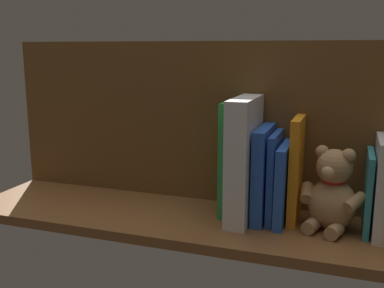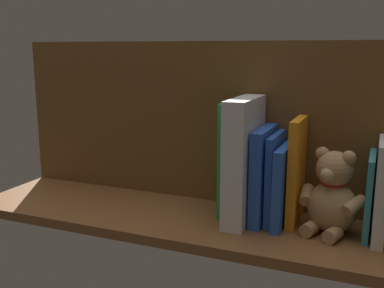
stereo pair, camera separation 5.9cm
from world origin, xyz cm
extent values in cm
cube|color=brown|center=(0.00, 0.00, -1.10)|extent=(106.45, 29.09, 2.20)
cube|color=brown|center=(0.00, -12.30, 19.59)|extent=(106.45, 1.50, 39.18)
cube|color=silver|center=(-39.46, -3.47, 9.96)|extent=(2.29, 15.36, 19.93)
cube|color=teal|center=(-37.28, -4.27, 8.35)|extent=(1.35, 13.76, 16.71)
ellipsoid|color=tan|center=(-30.37, -2.35, 5.37)|extent=(12.56, 11.87, 10.75)
sphere|color=tan|center=(-30.37, -2.35, 13.52)|extent=(7.39, 7.39, 7.39)
sphere|color=tan|center=(-33.00, -1.48, 16.29)|extent=(2.86, 2.86, 2.86)
sphere|color=tan|center=(-27.74, -3.22, 16.29)|extent=(2.86, 2.86, 2.86)
sphere|color=tan|center=(-29.39, 0.63, 12.97)|extent=(2.86, 2.86, 2.86)
cylinder|color=tan|center=(-34.80, 0.53, 7.26)|extent=(5.25, 5.71, 3.98)
cylinder|color=tan|center=(-25.10, -2.67, 7.26)|extent=(2.68, 5.36, 3.98)
cylinder|color=tan|center=(-31.24, 2.75, 1.43)|extent=(3.97, 4.72, 2.86)
cylinder|color=tan|center=(-26.64, 1.23, 1.43)|extent=(3.97, 4.72, 2.86)
torus|color=red|center=(-30.37, -2.35, 10.58)|extent=(6.19, 6.19, 0.84)
cube|color=orange|center=(-22.39, -4.98, 11.51)|extent=(1.93, 12.32, 23.01)
cube|color=blue|center=(-20.02, -3.46, 8.64)|extent=(2.13, 15.37, 17.30)
cube|color=blue|center=(-17.88, -4.30, 9.74)|extent=(1.47, 13.70, 19.47)
cube|color=blue|center=(-15.43, -3.67, 10.34)|extent=(2.58, 14.94, 20.69)
cube|color=white|center=(-11.35, -2.20, 13.59)|extent=(4.72, 17.68, 27.19)
cube|color=green|center=(-7.37, -5.15, 12.95)|extent=(2.37, 11.99, 25.91)
camera|label=1|loc=(-32.66, 93.31, 37.55)|focal=42.66mm
camera|label=2|loc=(-38.17, 91.19, 37.55)|focal=42.66mm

